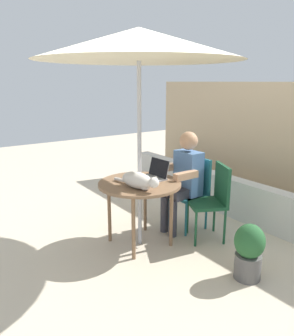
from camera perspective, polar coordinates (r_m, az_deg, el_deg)
ground_plane at (r=3.92m, az=-1.22°, el=-12.81°), size 14.00×14.00×0.00m
fence_back at (r=5.20m, az=19.95°, el=3.78°), size 4.67×0.08×1.81m
planter_wall_low at (r=4.77m, az=14.06°, el=-4.65°), size 4.20×0.20×0.53m
patio_table at (r=3.66m, az=-1.27°, el=-3.57°), size 0.92×0.92×0.73m
patio_umbrella at (r=3.49m, az=-1.42°, el=20.57°), size 2.11×2.11×2.33m
chair_occupied at (r=4.19m, az=7.90°, el=-3.26°), size 0.40×0.40×0.90m
chair_empty at (r=3.91m, az=11.45°, el=-4.76°), size 0.54×0.54×0.90m
person_seated at (r=4.04m, az=6.35°, el=-1.39°), size 0.48×0.48×1.24m
laptop at (r=3.78m, az=1.46°, el=-0.85°), size 0.31×0.27×0.21m
cat at (r=3.42m, az=-1.41°, el=-2.22°), size 0.65×0.27×0.17m
potted_plant_near_fence at (r=3.31m, az=17.19°, el=-13.45°), size 0.28×0.28×0.55m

